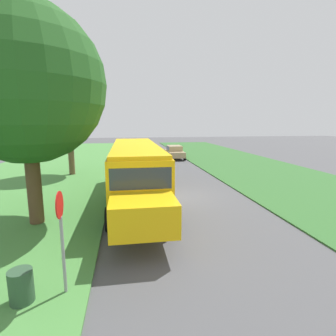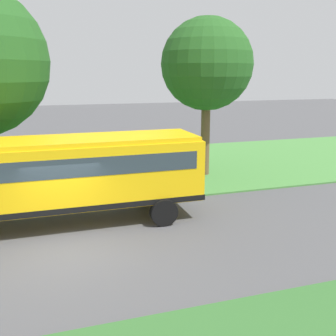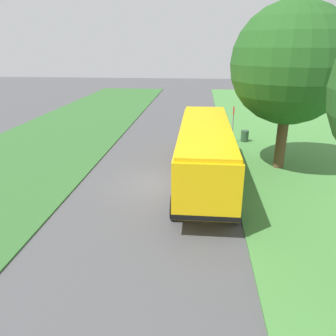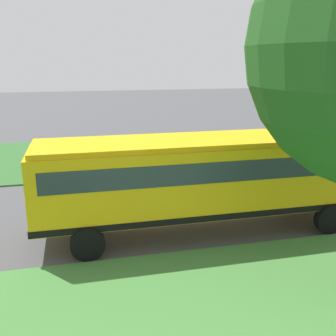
{
  "view_description": "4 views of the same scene",
  "coord_description": "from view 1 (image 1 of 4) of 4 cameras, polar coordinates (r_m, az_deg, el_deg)",
  "views": [
    {
      "loc": [
        -2.97,
        -14.68,
        4.39
      ],
      "look_at": [
        -0.14,
        2.82,
        1.25
      ],
      "focal_mm": 28.0,
      "sensor_mm": 36.0,
      "label": 1
    },
    {
      "loc": [
        11.58,
        -0.46,
        5.37
      ],
      "look_at": [
        -2.33,
        4.01,
        1.85
      ],
      "focal_mm": 42.0,
      "sensor_mm": 36.0,
      "label": 2
    },
    {
      "loc": [
        -2.12,
        15.57,
        6.76
      ],
      "look_at": [
        -0.86,
        2.48,
        1.85
      ],
      "focal_mm": 35.0,
      "sensor_mm": 36.0,
      "label": 3
    },
    {
      "loc": [
        -14.24,
        3.63,
        5.6
      ],
      "look_at": [
        -0.16,
        0.27,
        1.58
      ],
      "focal_mm": 42.0,
      "sensor_mm": 36.0,
      "label": 4
    }
  ],
  "objects": [
    {
      "name": "car_tan_nearest",
      "position": [
        31.53,
        1.43,
        3.64
      ],
      "size": [
        2.02,
        4.4,
        1.56
      ],
      "color": "tan",
      "rests_on": "ground"
    },
    {
      "name": "school_bus",
      "position": [
        14.43,
        -7.04,
        0.13
      ],
      "size": [
        2.84,
        12.42,
        3.16
      ],
      "color": "yellow",
      "rests_on": "ground"
    },
    {
      "name": "ground_plane",
      "position": [
        15.61,
        2.19,
        -6.3
      ],
      "size": [
        120.0,
        120.0,
        0.0
      ],
      "primitive_type": "plane",
      "color": "#4C4C4F"
    },
    {
      "name": "grass_far_side",
      "position": [
        19.44,
        29.26,
        -4.21
      ],
      "size": [
        10.0,
        80.0,
        0.07
      ],
      "primitive_type": "cube",
      "color": "#33662D",
      "rests_on": "ground"
    },
    {
      "name": "oak_tree_beside_bus",
      "position": [
        12.35,
        -27.87,
        15.33
      ],
      "size": [
        6.37,
        6.37,
        9.05
      ],
      "color": "brown",
      "rests_on": "ground"
    },
    {
      "name": "oak_tree_roadside_mid",
      "position": [
        22.84,
        -21.3,
        13.03
      ],
      "size": [
        4.68,
        4.68,
        8.18
      ],
      "color": "brown",
      "rests_on": "ground"
    },
    {
      "name": "stop_sign",
      "position": [
        7.14,
        -22.18,
        -12.56
      ],
      "size": [
        0.08,
        0.68,
        2.74
      ],
      "color": "gray",
      "rests_on": "ground"
    },
    {
      "name": "trash_bin",
      "position": [
        7.78,
        -29.31,
        -21.77
      ],
      "size": [
        0.56,
        0.56,
        0.9
      ],
      "primitive_type": "cylinder",
      "color": "#2D4C33",
      "rests_on": "ground"
    }
  ]
}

